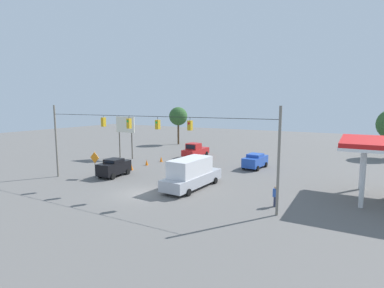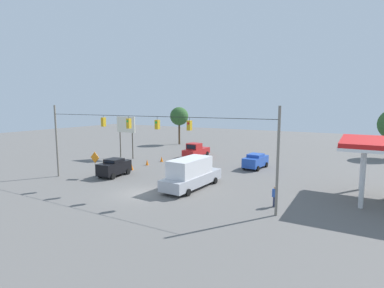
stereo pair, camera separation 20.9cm
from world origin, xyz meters
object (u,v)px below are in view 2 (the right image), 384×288
at_px(overhead_signal_span, 142,139).
at_px(traffic_cone_fourth, 162,159).
at_px(traffic_cone_second, 132,167).
at_px(box_truck_silver_crossing_near, 191,173).
at_px(traffic_cone_third, 147,162).
at_px(pedestrian, 275,196).
at_px(sedan_blue_oncoming_far, 256,161).
at_px(tree_horizon_left, 179,116).
at_px(sedan_black_parked_shoulder, 114,167).
at_px(pickup_truck_red_withflow_far, 196,150).
at_px(roadside_billboard, 126,128).
at_px(traffic_cone_nearest, 112,172).
at_px(work_zone_sign, 95,160).

xyz_separation_m(overhead_signal_span, traffic_cone_fourth, (6.87, -12.63, -4.53)).
relative_size(overhead_signal_span, traffic_cone_second, 32.81).
distance_m(overhead_signal_span, traffic_cone_fourth, 15.07).
bearing_deg(overhead_signal_span, box_truck_silver_crossing_near, -135.16).
bearing_deg(traffic_cone_third, pedestrian, 157.04).
bearing_deg(box_truck_silver_crossing_near, pedestrian, 170.53).
bearing_deg(sedan_blue_oncoming_far, tree_horizon_left, -35.83).
relative_size(overhead_signal_span, traffic_cone_third, 32.81).
bearing_deg(sedan_black_parked_shoulder, pickup_truck_red_withflow_far, -97.37).
bearing_deg(traffic_cone_second, roadside_billboard, -44.31).
height_order(sedan_blue_oncoming_far, pedestrian, sedan_blue_oncoming_far).
distance_m(traffic_cone_nearest, work_zone_sign, 2.42).
distance_m(box_truck_silver_crossing_near, traffic_cone_second, 10.73).
bearing_deg(roadside_billboard, tree_horizon_left, -85.36).
distance_m(sedan_black_parked_shoulder, pickup_truck_red_withflow_far, 15.43).
distance_m(sedan_black_parked_shoulder, pedestrian, 18.17).
height_order(sedan_blue_oncoming_far, traffic_cone_third, sedan_blue_oncoming_far).
height_order(sedan_black_parked_shoulder, traffic_cone_nearest, sedan_black_parked_shoulder).
distance_m(pedestrian, tree_horizon_left, 38.20).
relative_size(pickup_truck_red_withflow_far, pedestrian, 3.15).
bearing_deg(box_truck_silver_crossing_near, traffic_cone_third, -32.19).
height_order(overhead_signal_span, box_truck_silver_crossing_near, overhead_signal_span).
distance_m(sedan_blue_oncoming_far, traffic_cone_second, 15.31).
bearing_deg(pedestrian, traffic_cone_second, -14.16).
bearing_deg(pedestrian, sedan_blue_oncoming_far, -66.52).
bearing_deg(traffic_cone_fourth, tree_horizon_left, -65.87).
height_order(box_truck_silver_crossing_near, roadside_billboard, roadside_billboard).
distance_m(traffic_cone_fourth, work_zone_sign, 11.13).
bearing_deg(sedan_blue_oncoming_far, traffic_cone_third, 21.52).
distance_m(sedan_blue_oncoming_far, roadside_billboard, 19.36).
relative_size(overhead_signal_span, sedan_blue_oncoming_far, 5.46).
bearing_deg(pickup_truck_red_withflow_far, tree_horizon_left, -48.36).
bearing_deg(traffic_cone_second, traffic_cone_nearest, 89.12).
bearing_deg(pickup_truck_red_withflow_far, box_truck_silver_crossing_near, 117.20).
bearing_deg(traffic_cone_second, sedan_blue_oncoming_far, -146.83).
height_order(sedan_black_parked_shoulder, traffic_cone_third, sedan_black_parked_shoulder).
xyz_separation_m(roadside_billboard, work_zone_sign, (-5.07, 10.73, -2.48)).
bearing_deg(pedestrian, sedan_black_parked_shoulder, -4.28).
bearing_deg(traffic_cone_nearest, pickup_truck_red_withflow_far, -98.81).
distance_m(box_truck_silver_crossing_near, traffic_cone_fourth, 13.85).
height_order(overhead_signal_span, traffic_cone_fourth, overhead_signal_span).
bearing_deg(sedan_blue_oncoming_far, work_zone_sign, 43.64).
xyz_separation_m(sedan_black_parked_shoulder, tree_horizon_left, (7.80, -26.30, 4.53)).
distance_m(sedan_black_parked_shoulder, sedan_blue_oncoming_far, 17.07).
distance_m(box_truck_silver_crossing_near, pedestrian, 8.43).
bearing_deg(pedestrian, box_truck_silver_crossing_near, -9.47).
distance_m(traffic_cone_nearest, traffic_cone_third, 6.51).
distance_m(sedan_black_parked_shoulder, tree_horizon_left, 27.80).
height_order(pickup_truck_red_withflow_far, work_zone_sign, work_zone_sign).
xyz_separation_m(pickup_truck_red_withflow_far, traffic_cone_third, (2.51, 8.75, -0.61)).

